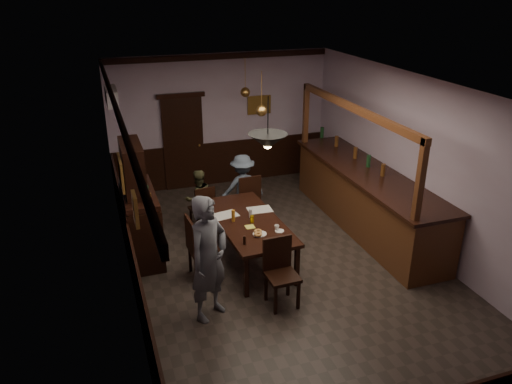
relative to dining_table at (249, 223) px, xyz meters
name	(u,v)px	position (x,y,z in m)	size (l,w,h in m)	color
room	(287,184)	(0.51, -0.43, 0.81)	(5.01, 8.01, 3.01)	#2D2621
dining_table	(249,223)	(0.00, 0.00, 0.00)	(1.09, 2.24, 0.75)	black
chair_far_left	(203,207)	(-0.49, 1.25, -0.17)	(0.48, 0.48, 0.93)	black
chair_far_right	(248,197)	(0.40, 1.28, -0.12)	(0.49, 0.49, 1.04)	black
chair_near	(280,269)	(0.06, -1.31, -0.12)	(0.46, 0.46, 1.03)	black
chair_side	(198,245)	(-0.93, -0.24, -0.11)	(0.48, 0.48, 1.05)	black
person_standing	(209,259)	(-0.99, -1.29, 0.24)	(0.68, 0.44, 1.85)	slate
person_seated_left	(199,198)	(-0.52, 1.53, -0.11)	(0.56, 0.43, 1.15)	#4E4F2F
person_seated_right	(242,187)	(0.38, 1.57, -0.01)	(0.87, 0.50, 1.34)	slate
newspaper_left	(225,215)	(-0.32, 0.30, 0.07)	(0.42, 0.30, 0.01)	silver
newspaper_right	(260,210)	(0.31, 0.31, 0.07)	(0.42, 0.30, 0.01)	silver
napkin	(250,227)	(-0.06, -0.25, 0.07)	(0.15, 0.15, 0.00)	#DBD550
saucer	(279,231)	(0.34, -0.55, 0.07)	(0.15, 0.15, 0.01)	white
coffee_cup	(277,227)	(0.32, -0.49, 0.11)	(0.08, 0.08, 0.07)	white
pastry_plate	(260,234)	(0.01, -0.54, 0.07)	(0.22, 0.22, 0.01)	white
pastry_ring_a	(258,234)	(-0.04, -0.59, 0.10)	(0.13, 0.13, 0.04)	#C68C47
pastry_ring_b	(258,231)	(0.00, -0.50, 0.10)	(0.13, 0.13, 0.04)	#C68C47
soda_can	(252,219)	(0.03, -0.10, 0.12)	(0.07, 0.07, 0.12)	gold
beer_glass	(233,216)	(-0.25, 0.04, 0.16)	(0.06, 0.06, 0.20)	#BF721E
water_glass	(251,213)	(0.07, 0.09, 0.14)	(0.06, 0.06, 0.15)	silver
pepper_mill	(244,240)	(-0.31, -0.77, 0.13)	(0.04, 0.04, 0.14)	black
sideboard	(139,212)	(-1.70, 0.78, 0.13)	(0.55, 1.54, 2.03)	black
bar_counter	(366,198)	(2.50, 0.44, -0.07)	(1.01, 4.35, 2.44)	#4C2614
door_back	(183,144)	(-0.39, 3.52, 0.36)	(0.90, 0.06, 2.10)	black
ac_unit	(111,96)	(-1.87, 2.47, 1.76)	(0.20, 0.85, 0.30)	white
picture_left_small	(135,209)	(-1.95, -2.03, 1.46)	(0.04, 0.28, 0.36)	olive
picture_left_large	(121,173)	(-1.95, 0.37, 1.01)	(0.04, 0.62, 0.48)	olive
picture_back	(259,105)	(1.41, 3.53, 1.11)	(0.55, 0.04, 0.42)	olive
pendant_iron	(268,141)	(0.03, -0.80, 1.67)	(0.56, 0.56, 0.75)	black
pendant_brass_mid	(261,111)	(0.61, 1.10, 1.61)	(0.20, 0.20, 0.81)	#BF8C3F
pendant_brass_far	(245,92)	(0.81, 2.68, 1.61)	(0.20, 0.20, 0.81)	#BF8C3F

